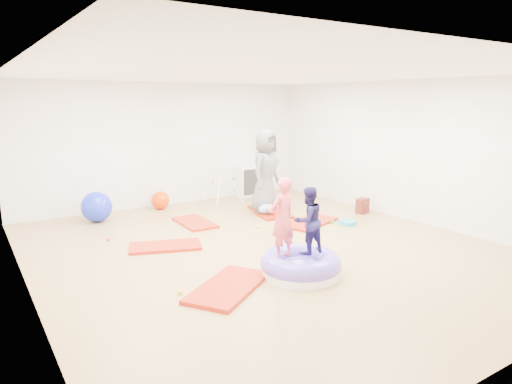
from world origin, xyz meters
TOP-DOWN VIEW (x-y plane):
  - room at (0.00, 0.00)m, footprint 7.01×8.01m
  - gym_mat_front_left at (-1.33, -1.09)m, footprint 1.46×1.27m
  - gym_mat_mid_left at (-1.37, 0.95)m, footprint 1.29×0.94m
  - gym_mat_center_back at (-0.30, 2.06)m, footprint 0.61×1.14m
  - gym_mat_right at (1.60, 0.81)m, footprint 1.33×0.93m
  - gym_mat_rear_right at (1.44, 1.95)m, footprint 0.94×1.39m
  - inflatable_cushion at (-0.25, -1.22)m, footprint 1.13×1.13m
  - child_pink at (-0.52, -1.14)m, footprint 0.45×0.34m
  - child_navy at (-0.09, -1.17)m, footprint 0.47×0.37m
  - adult_caregiver at (1.33, 1.98)m, footprint 1.01×0.88m
  - infant at (1.23, 1.74)m, footprint 0.37×0.38m
  - ball_pit_balls at (0.16, 0.39)m, footprint 4.55×3.24m
  - exercise_ball_blue at (-1.88, 3.26)m, footprint 0.61×0.61m
  - exercise_ball_orange at (-0.41, 3.60)m, footprint 0.41×0.41m
  - infant_play_gym at (1.08, 3.38)m, footprint 0.72×0.69m
  - cube_shelf at (2.13, 3.79)m, footprint 0.75×0.37m
  - balance_disc at (2.19, 0.36)m, footprint 0.35×0.35m
  - backpack at (3.10, 0.85)m, footprint 0.31×0.22m
  - yellow_toy at (-0.64, -1.43)m, footprint 0.18×0.18m

SIDE VIEW (x-z plane):
  - yellow_toy at x=-0.64m, z-range 0.00..0.03m
  - gym_mat_center_back at x=-0.30m, z-range 0.00..0.05m
  - gym_mat_mid_left at x=-1.37m, z-range 0.00..0.05m
  - gym_mat_right at x=1.60m, z-range 0.00..0.05m
  - gym_mat_rear_right at x=1.44m, z-range 0.00..0.05m
  - gym_mat_front_left at x=-1.33m, z-range 0.00..0.05m
  - ball_pit_balls at x=0.16m, z-range 0.00..0.07m
  - balance_disc at x=2.19m, z-range 0.00..0.08m
  - inflatable_cushion at x=-0.25m, z-range -0.04..0.32m
  - backpack at x=3.10m, z-range 0.00..0.33m
  - infant at x=1.23m, z-range 0.06..0.28m
  - exercise_ball_orange at x=-0.41m, z-range 0.00..0.41m
  - exercise_ball_blue at x=-1.88m, z-range 0.00..0.61m
  - infant_play_gym at x=1.08m, z-range 0.09..0.65m
  - cube_shelf at x=2.13m, z-range 0.00..0.75m
  - child_navy at x=-0.09m, z-range 0.33..1.28m
  - child_pink at x=-0.52m, z-range 0.33..1.45m
  - adult_caregiver at x=1.33m, z-range 0.05..1.80m
  - room at x=0.00m, z-range 0.00..2.80m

